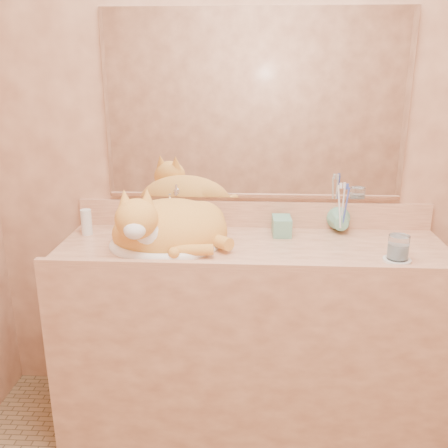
# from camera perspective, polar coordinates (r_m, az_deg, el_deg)

# --- Properties ---
(wall_back) EXTENTS (2.40, 0.02, 2.50)m
(wall_back) POSITION_cam_1_polar(r_m,az_deg,el_deg) (2.22, 3.47, 9.65)
(wall_back) COLOR #9C6247
(wall_back) RESTS_ON ground
(vanity_counter) EXTENTS (1.60, 0.55, 0.85)m
(vanity_counter) POSITION_cam_1_polar(r_m,az_deg,el_deg) (2.23, 3.08, -12.84)
(vanity_counter) COLOR #A46649
(vanity_counter) RESTS_ON floor
(mirror) EXTENTS (1.30, 0.02, 0.80)m
(mirror) POSITION_cam_1_polar(r_m,az_deg,el_deg) (2.20, 3.54, 13.22)
(mirror) COLOR white
(mirror) RESTS_ON wall_back
(sink_basin) EXTENTS (0.49, 0.43, 0.14)m
(sink_basin) POSITION_cam_1_polar(r_m,az_deg,el_deg) (2.04, -6.91, -0.70)
(sink_basin) COLOR white
(sink_basin) RESTS_ON vanity_counter
(faucet) EXTENTS (0.05, 0.12, 0.16)m
(faucet) POSITION_cam_1_polar(r_m,az_deg,el_deg) (2.20, -6.17, 1.00)
(faucet) COLOR white
(faucet) RESTS_ON vanity_counter
(cat) EXTENTS (0.56, 0.50, 0.26)m
(cat) POSITION_cam_1_polar(r_m,az_deg,el_deg) (2.04, -6.55, -0.17)
(cat) COLOR orange
(cat) RESTS_ON sink_basin
(soap_dispenser) EXTENTS (0.08, 0.09, 0.18)m
(soap_dispenser) POSITION_cam_1_polar(r_m,az_deg,el_deg) (2.12, 6.79, 0.56)
(soap_dispenser) COLOR #69A88D
(soap_dispenser) RESTS_ON vanity_counter
(toothbrush_cup) EXTENTS (0.11, 0.11, 0.10)m
(toothbrush_cup) POSITION_cam_1_polar(r_m,az_deg,el_deg) (2.22, 13.28, -0.13)
(toothbrush_cup) COLOR #69A88D
(toothbrush_cup) RESTS_ON vanity_counter
(toothbrushes) EXTENTS (0.04, 0.04, 0.24)m
(toothbrushes) POSITION_cam_1_polar(r_m,az_deg,el_deg) (2.19, 13.44, 2.14)
(toothbrushes) COLOR silver
(toothbrushes) RESTS_ON toothbrush_cup
(saucer) EXTENTS (0.10, 0.10, 0.01)m
(saucer) POSITION_cam_1_polar(r_m,az_deg,el_deg) (2.00, 19.16, -3.91)
(saucer) COLOR white
(saucer) RESTS_ON vanity_counter
(water_glass) EXTENTS (0.08, 0.08, 0.09)m
(water_glass) POSITION_cam_1_polar(r_m,az_deg,el_deg) (1.98, 19.30, -2.53)
(water_glass) COLOR white
(water_glass) RESTS_ON saucer
(lotion_bottle) EXTENTS (0.05, 0.05, 0.11)m
(lotion_bottle) POSITION_cam_1_polar(r_m,az_deg,el_deg) (2.26, -15.45, 0.21)
(lotion_bottle) COLOR silver
(lotion_bottle) RESTS_ON vanity_counter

